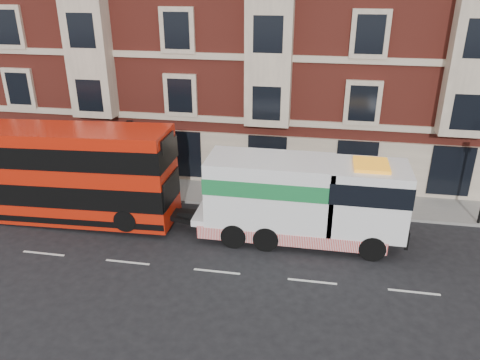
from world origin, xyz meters
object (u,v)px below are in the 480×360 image
Objects in this scene: double_decker_bus at (55,172)px; pedestrian at (128,176)px; tow_truck at (299,199)px; box_van at (12,174)px.

double_decker_bus reaches higher than pedestrian.
tow_truck is 15.95m from box_van.
pedestrian is at bearing 161.13° from tow_truck.
double_decker_bus reaches higher than box_van.
double_decker_bus is at bearing -85.16° from pedestrian.
tow_truck is at bearing 7.56° from box_van.
box_van is at bearing 173.91° from tow_truck.
tow_truck reaches higher than box_van.
box_van is (-3.78, 1.69, -1.12)m from double_decker_bus.
double_decker_bus reaches higher than tow_truck.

